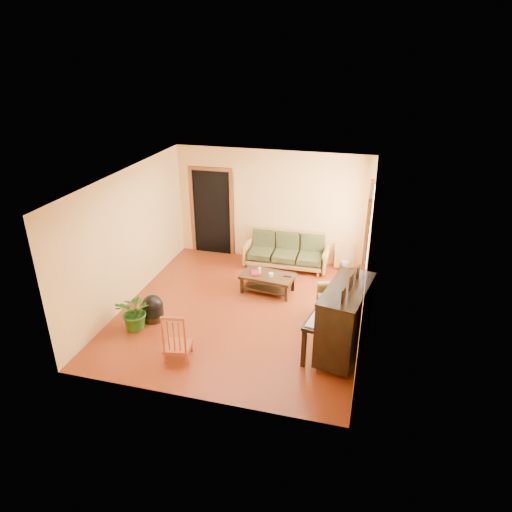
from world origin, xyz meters
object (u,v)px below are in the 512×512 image
(piano, at_px, (344,321))
(red_chair, at_px, (177,335))
(potted_plant, at_px, (136,312))
(sofa, at_px, (286,251))
(ceramic_crock, at_px, (344,266))
(footstool, at_px, (153,311))
(armchair, at_px, (339,300))
(coffee_table, at_px, (268,283))

(piano, height_order, red_chair, piano)
(piano, height_order, potted_plant, piano)
(sofa, xyz_separation_m, red_chair, (-1.02, -3.75, 0.03))
(piano, xyz_separation_m, ceramic_crock, (-0.22, 3.12, -0.51))
(potted_plant, bearing_deg, ceramic_crock, 44.30)
(footstool, relative_size, red_chair, 0.46)
(armchair, distance_m, red_chair, 2.99)
(coffee_table, height_order, potted_plant, potted_plant)
(coffee_table, distance_m, footstool, 2.40)
(piano, relative_size, red_chair, 1.60)
(coffee_table, bearing_deg, ceramic_crock, 43.80)
(sofa, bearing_deg, coffee_table, -96.63)
(ceramic_crock, height_order, potted_plant, potted_plant)
(sofa, bearing_deg, red_chair, -105.80)
(coffee_table, relative_size, potted_plant, 1.51)
(footstool, bearing_deg, ceramic_crock, 42.37)
(coffee_table, bearing_deg, red_chair, -109.46)
(sofa, height_order, armchair, armchair)
(sofa, xyz_separation_m, armchair, (1.39, -1.98, 0.05))
(armchair, height_order, potted_plant, armchair)
(potted_plant, bearing_deg, armchair, 18.79)
(piano, relative_size, ceramic_crock, 6.22)
(footstool, xyz_separation_m, ceramic_crock, (3.27, 2.98, -0.08))
(red_chair, relative_size, potted_plant, 1.23)
(piano, relative_size, footstool, 3.52)
(armchair, xyz_separation_m, red_chair, (-2.41, -1.77, -0.01))
(sofa, height_order, footstool, sofa)
(ceramic_crock, bearing_deg, potted_plant, -135.70)
(footstool, height_order, red_chair, red_chair)
(potted_plant, bearing_deg, sofa, 56.58)
(sofa, distance_m, potted_plant, 3.78)
(coffee_table, relative_size, armchair, 1.19)
(piano, xyz_separation_m, potted_plant, (-3.63, -0.21, -0.26))
(red_chair, bearing_deg, piano, 8.56)
(piano, height_order, footstool, piano)
(armchair, bearing_deg, ceramic_crock, 75.19)
(footstool, relative_size, ceramic_crock, 1.77)
(footstool, distance_m, red_chair, 1.34)
(sofa, relative_size, piano, 1.35)
(footstool, bearing_deg, piano, -2.21)
(sofa, distance_m, ceramic_crock, 1.37)
(armchair, bearing_deg, red_chair, -159.97)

